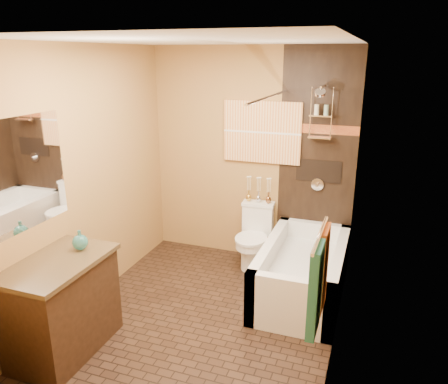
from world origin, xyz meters
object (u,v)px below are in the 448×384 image
at_px(bathtub, 302,275).
at_px(vanity, 62,306).
at_px(sunset_painting, 262,132).
at_px(toilet, 254,236).

xyz_separation_m(bathtub, vanity, (-1.72, -1.55, 0.19)).
height_order(sunset_painting, vanity, sunset_painting).
bearing_deg(bathtub, toilet, 144.31).
bearing_deg(vanity, toilet, 62.37).
xyz_separation_m(toilet, vanity, (-1.06, -2.03, 0.04)).
height_order(bathtub, toilet, toilet).
bearing_deg(bathtub, sunset_painting, 132.35).
height_order(sunset_painting, toilet, sunset_painting).
bearing_deg(toilet, bathtub, -40.08).
relative_size(sunset_painting, vanity, 0.97).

